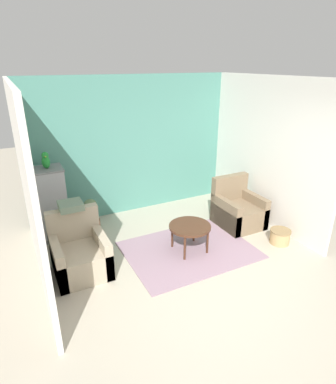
{
  "coord_description": "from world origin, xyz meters",
  "views": [
    {
      "loc": [
        -2.18,
        -2.76,
        2.91
      ],
      "look_at": [
        0.0,
        1.53,
        0.95
      ],
      "focal_mm": 30.0,
      "sensor_mm": 36.0,
      "label": 1
    }
  ],
  "objects_px": {
    "birdcage": "(52,204)",
    "wicker_basket": "(280,236)",
    "armchair_left": "(80,254)",
    "potted_plant": "(91,215)",
    "coffee_table": "(190,228)",
    "parrot": "(46,161)",
    "armchair_right": "(238,211)"
  },
  "relations": [
    {
      "from": "armchair_left",
      "to": "parrot",
      "type": "xyz_separation_m",
      "value": [
        -0.17,
        1.22,
        1.13
      ]
    },
    {
      "from": "birdcage",
      "to": "potted_plant",
      "type": "bearing_deg",
      "value": -5.46
    },
    {
      "from": "armchair_right",
      "to": "parrot",
      "type": "bearing_deg",
      "value": 161.38
    },
    {
      "from": "parrot",
      "to": "wicker_basket",
      "type": "bearing_deg",
      "value": -29.95
    },
    {
      "from": "coffee_table",
      "to": "birdcage",
      "type": "xyz_separation_m",
      "value": [
        -1.89,
        1.45,
        0.23
      ]
    },
    {
      "from": "armchair_left",
      "to": "coffee_table",
      "type": "bearing_deg",
      "value": -7.9
    },
    {
      "from": "birdcage",
      "to": "armchair_right",
      "type": "bearing_deg",
      "value": -18.58
    },
    {
      "from": "wicker_basket",
      "to": "birdcage",
      "type": "bearing_deg",
      "value": 150.08
    },
    {
      "from": "parrot",
      "to": "potted_plant",
      "type": "distance_m",
      "value": 1.27
    },
    {
      "from": "armchair_right",
      "to": "birdcage",
      "type": "height_order",
      "value": "birdcage"
    },
    {
      "from": "birdcage",
      "to": "wicker_basket",
      "type": "height_order",
      "value": "birdcage"
    },
    {
      "from": "armchair_left",
      "to": "potted_plant",
      "type": "relative_size",
      "value": 1.44
    },
    {
      "from": "coffee_table",
      "to": "potted_plant",
      "type": "distance_m",
      "value": 1.88
    },
    {
      "from": "birdcage",
      "to": "wicker_basket",
      "type": "bearing_deg",
      "value": -29.92
    },
    {
      "from": "potted_plant",
      "to": "coffee_table",
      "type": "bearing_deg",
      "value": -47.86
    },
    {
      "from": "armchair_left",
      "to": "potted_plant",
      "type": "xyz_separation_m",
      "value": [
        0.46,
        1.15,
        0.03
      ]
    },
    {
      "from": "armchair_left",
      "to": "armchair_right",
      "type": "bearing_deg",
      "value": 2.81
    },
    {
      "from": "birdcage",
      "to": "wicker_basket",
      "type": "relative_size",
      "value": 3.71
    },
    {
      "from": "armchair_right",
      "to": "birdcage",
      "type": "relative_size",
      "value": 0.7
    },
    {
      "from": "armchair_left",
      "to": "birdcage",
      "type": "xyz_separation_m",
      "value": [
        -0.17,
        1.21,
        0.36
      ]
    },
    {
      "from": "potted_plant",
      "to": "wicker_basket",
      "type": "height_order",
      "value": "potted_plant"
    },
    {
      "from": "armchair_left",
      "to": "armchair_right",
      "type": "height_order",
      "value": "same"
    },
    {
      "from": "potted_plant",
      "to": "armchair_right",
      "type": "bearing_deg",
      "value": -21.58
    },
    {
      "from": "armchair_right",
      "to": "potted_plant",
      "type": "height_order",
      "value": "armchair_right"
    },
    {
      "from": "coffee_table",
      "to": "potted_plant",
      "type": "xyz_separation_m",
      "value": [
        -1.26,
        1.39,
        -0.1
      ]
    },
    {
      "from": "birdcage",
      "to": "parrot",
      "type": "relative_size",
      "value": 4.55
    },
    {
      "from": "birdcage",
      "to": "armchair_left",
      "type": "bearing_deg",
      "value": -82.25
    },
    {
      "from": "coffee_table",
      "to": "armchair_left",
      "type": "height_order",
      "value": "armchair_left"
    },
    {
      "from": "birdcage",
      "to": "potted_plant",
      "type": "relative_size",
      "value": 2.05
    },
    {
      "from": "birdcage",
      "to": "potted_plant",
      "type": "xyz_separation_m",
      "value": [
        0.63,
        -0.06,
        -0.33
      ]
    },
    {
      "from": "armchair_right",
      "to": "wicker_basket",
      "type": "height_order",
      "value": "armchair_right"
    },
    {
      "from": "parrot",
      "to": "wicker_basket",
      "type": "height_order",
      "value": "parrot"
    }
  ]
}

